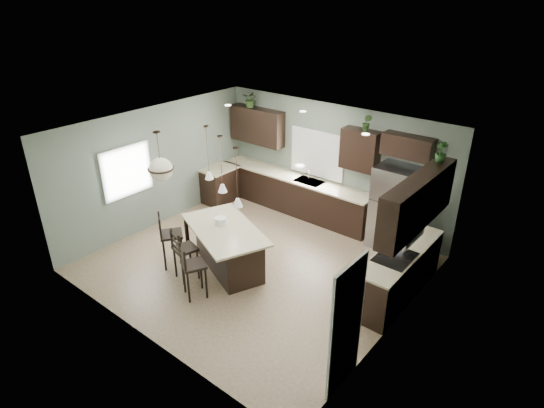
{
  "coord_description": "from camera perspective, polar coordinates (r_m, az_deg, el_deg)",
  "views": [
    {
      "loc": [
        5.21,
        -5.91,
        5.2
      ],
      "look_at": [
        0.1,
        0.4,
        1.25
      ],
      "focal_mm": 30.0,
      "sensor_mm": 36.0,
      "label": 1
    }
  ],
  "objects": [
    {
      "name": "pendant_left",
      "position": [
        8.92,
        -8.08,
        6.36
      ],
      "size": [
        0.17,
        0.17,
        1.1
      ],
      "primitive_type": null,
      "color": "white",
      "rests_on": "room_shell"
    },
    {
      "name": "wall_oven_front",
      "position": [
        8.54,
        13.07,
        -8.64
      ],
      "size": [
        0.01,
        0.72,
        0.6
      ],
      "primitive_type": "cube",
      "color": "gray",
      "rests_on": "right_lower_cabs"
    },
    {
      "name": "plant_back_right",
      "position": [
        9.84,
        11.84,
        9.96
      ],
      "size": [
        0.22,
        0.19,
        0.36
      ],
      "primitive_type": "imported",
      "rotation": [
        0.0,
        0.0,
        0.15
      ],
      "color": "#315123",
      "rests_on": "back_upper_right"
    },
    {
      "name": "back_upper_left",
      "position": [
        11.7,
        -1.87,
        9.79
      ],
      "size": [
        1.55,
        0.34,
        0.9
      ],
      "primitive_type": "cube",
      "color": "black",
      "rests_on": "room_shell"
    },
    {
      "name": "cooktop",
      "position": [
        8.18,
        15.19,
        -6.43
      ],
      "size": [
        0.58,
        0.75,
        0.02
      ],
      "primitive_type": "cube",
      "color": "black",
      "rests_on": "right_countertop"
    },
    {
      "name": "pantry_door",
      "position": [
        6.44,
        9.3,
        -14.94
      ],
      "size": [
        0.04,
        0.82,
        2.04
      ],
      "primitive_type": "cube",
      "color": "white",
      "rests_on": "ground"
    },
    {
      "name": "bar_stool_left",
      "position": [
        9.32,
        -12.46,
        -4.43
      ],
      "size": [
        0.6,
        0.6,
        1.17
      ],
      "primitive_type": "cube",
      "rotation": [
        0.0,
        0.0,
        -0.63
      ],
      "color": "black",
      "rests_on": "ground"
    },
    {
      "name": "plant_back_left",
      "position": [
        11.63,
        -2.69,
        13.02
      ],
      "size": [
        0.44,
        0.41,
        0.42
      ],
      "primitive_type": "imported",
      "rotation": [
        0.0,
        0.0,
        0.25
      ],
      "color": "#325023",
      "rests_on": "back_upper_left"
    },
    {
      "name": "faucet",
      "position": [
        10.84,
        4.61,
        3.51
      ],
      "size": [
        0.02,
        0.02,
        0.28
      ],
      "primitive_type": "cylinder",
      "color": "silver",
      "rests_on": "back_countertop"
    },
    {
      "name": "window_left",
      "position": [
        10.33,
        -17.81,
        3.95
      ],
      "size": [
        0.02,
        1.1,
        1.0
      ],
      "primitive_type": "cube",
      "color": "white",
      "rests_on": "room_shell"
    },
    {
      "name": "ground",
      "position": [
        9.44,
        -2.02,
        -7.5
      ],
      "size": [
        6.0,
        6.0,
        0.0
      ],
      "primitive_type": "plane",
      "color": "#9E8466",
      "rests_on": "ground"
    },
    {
      "name": "right_upper_cabs",
      "position": [
        7.89,
        17.85,
        0.29
      ],
      "size": [
        0.34,
        2.35,
        0.9
      ],
      "primitive_type": "cube",
      "color": "black",
      "rests_on": "room_shell"
    },
    {
      "name": "left_return_countertop",
      "position": [
        11.77,
        -6.56,
        4.43
      ],
      "size": [
        0.66,
        0.96,
        0.04
      ],
      "primitive_type": "cube",
      "color": "beige",
      "rests_on": "left_return_cabs"
    },
    {
      "name": "right_lower_cabs",
      "position": [
        8.66,
        15.71,
        -8.46
      ],
      "size": [
        0.6,
        2.35,
        0.9
      ],
      "primitive_type": "cube",
      "color": "black",
      "rests_on": "ground"
    },
    {
      "name": "back_upper_right",
      "position": [
        10.11,
        11.0,
        6.69
      ],
      "size": [
        0.85,
        0.34,
        0.9
      ],
      "primitive_type": "cube",
      "color": "black",
      "rests_on": "room_shell"
    },
    {
      "name": "chandelier",
      "position": [
        8.72,
        -13.95,
        5.8
      ],
      "size": [
        0.5,
        0.5,
        0.98
      ],
      "primitive_type": null,
      "color": "beige",
      "rests_on": "room_shell"
    },
    {
      "name": "microwave",
      "position": [
        7.85,
        16.35,
        -2.92
      ],
      "size": [
        0.4,
        0.75,
        0.4
      ],
      "primitive_type": "cube",
      "color": "gray",
      "rests_on": "right_upper_cabs"
    },
    {
      "name": "serving_dish",
      "position": [
        8.99,
        -6.48,
        -2.12
      ],
      "size": [
        0.24,
        0.24,
        0.14
      ],
      "primitive_type": "cylinder",
      "color": "white",
      "rests_on": "kitchen_island"
    },
    {
      "name": "bar_stool_center",
      "position": [
        8.89,
        -10.78,
        -6.17
      ],
      "size": [
        0.49,
        0.49,
        1.09
      ],
      "primitive_type": "cube",
      "rotation": [
        0.0,
        0.0,
        -0.26
      ],
      "color": "black",
      "rests_on": "ground"
    },
    {
      "name": "pendant_center",
      "position": [
        8.31,
        -6.39,
        4.96
      ],
      "size": [
        0.17,
        0.17,
        1.1
      ],
      "primitive_type": null,
      "color": "silver",
      "rests_on": "room_shell"
    },
    {
      "name": "sink_inset",
      "position": [
        10.92,
        4.68,
        2.85
      ],
      "size": [
        0.7,
        0.45,
        0.01
      ],
      "primitive_type": "cube",
      "color": "gray",
      "rests_on": "back_countertop"
    },
    {
      "name": "room_shell",
      "position": [
        8.63,
        -2.19,
        1.96
      ],
      "size": [
        6.0,
        6.0,
        6.0
      ],
      "color": "slate",
      "rests_on": "ground"
    },
    {
      "name": "right_countertop",
      "position": [
        8.41,
        15.97,
        -5.77
      ],
      "size": [
        0.66,
        2.35,
        0.04
      ],
      "primitive_type": "cube",
      "color": "beige",
      "rests_on": "right_lower_cabs"
    },
    {
      "name": "kitchen_island",
      "position": [
        9.1,
        -5.84,
        -5.61
      ],
      "size": [
        2.26,
        1.82,
        0.92
      ],
      "primitive_type": "cube",
      "rotation": [
        0.0,
        0.0,
        -0.41
      ],
      "color": "black",
      "rests_on": "ground"
    },
    {
      "name": "pendant_right",
      "position": [
        7.7,
        -4.44,
        3.33
      ],
      "size": [
        0.17,
        0.17,
        1.1
      ],
      "primitive_type": null,
      "color": "silver",
      "rests_on": "room_shell"
    },
    {
      "name": "window_back",
      "position": [
        10.94,
        5.71,
        6.3
      ],
      "size": [
        1.35,
        0.02,
        1.0
      ],
      "primitive_type": "cube",
      "color": "white",
      "rests_on": "room_shell"
    },
    {
      "name": "back_lower_cabs",
      "position": [
        11.37,
        2.79,
        1.2
      ],
      "size": [
        4.2,
        0.6,
        0.9
      ],
      "primitive_type": "cube",
      "color": "black",
      "rests_on": "ground"
    },
    {
      "name": "left_return_cabs",
      "position": [
        11.96,
        -6.52,
        2.36
      ],
      "size": [
        0.6,
        0.9,
        0.9
      ],
      "primitive_type": "cube",
      "color": "black",
      "rests_on": "ground"
    },
    {
      "name": "plant_right_wall",
      "position": [
        8.42,
        20.47,
        6.13
      ],
      "size": [
        0.23,
        0.23,
        0.36
      ],
      "primitive_type": "imported",
      "rotation": [
        0.0,
        0.0,
        -0.18
      ],
      "color": "#254D21",
      "rests_on": "right_upper_cabs"
    },
    {
      "name": "back_countertop",
      "position": [
        11.17,
        2.78,
        3.36
      ],
      "size": [
        4.2,
        0.66,
        0.04
      ],
      "primitive_type": "cube",
      "color": "beige",
      "rests_on": "back_lower_cabs"
    },
    {
      "name": "refrigerator",
      "position": [
        9.94,
        15.18,
        -0.52
      ],
      "size": [
        0.9,
        0.74,
        1.85
      ],
      "primitive_type": "cube",
      "color": "#9A99A2",
      "rests_on": "ground"
    },
    {
      "name": "fridge_header",
      "position": [
        9.6,
        16.66,
        6.93
      ],
      "size": [
        1.05,
        0.34,
        0.45
      ],
      "primitive_type": "cube",
      "color": "black",
      "rests_on": "room_shell"
    },
    {
      "name": "bar_stool_right",
      "position": [
        8.38,
        -9.74,
        -8.23
      ],
      "size": [
        0.55,
        0.55,
        1.09
      ],
      "primitive_type": "cube",
      "rotation": [
        0.0,
        0.0,
        -0.47
      ],
      "color": "black",
      "rests_on": "ground"
    }
  ]
}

